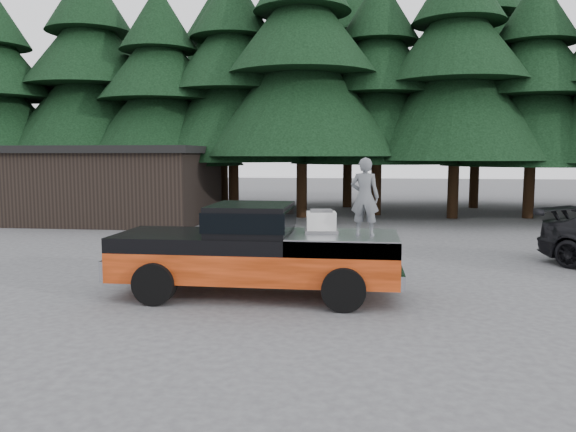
# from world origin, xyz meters

# --- Properties ---
(ground) EXTENTS (120.00, 120.00, 0.00)m
(ground) POSITION_xyz_m (0.00, 0.00, 0.00)
(ground) COLOR #454547
(ground) RESTS_ON ground
(pickup_truck) EXTENTS (6.00, 2.04, 1.33)m
(pickup_truck) POSITION_xyz_m (-0.39, -0.40, 0.67)
(pickup_truck) COLOR #F1501B
(pickup_truck) RESTS_ON ground
(truck_cab) EXTENTS (1.66, 1.90, 0.59)m
(truck_cab) POSITION_xyz_m (-0.49, -0.40, 1.62)
(truck_cab) COLOR black
(truck_cab) RESTS_ON pickup_truck
(air_compressor) EXTENTS (0.65, 0.56, 0.41)m
(air_compressor) POSITION_xyz_m (0.95, -0.21, 1.54)
(air_compressor) COLOR silver
(air_compressor) RESTS_ON pickup_truck
(man_on_bed) EXTENTS (0.62, 0.47, 1.55)m
(man_on_bed) POSITION_xyz_m (1.83, -0.58, 2.11)
(man_on_bed) COLOR slate
(man_on_bed) RESTS_ON pickup_truck
(utility_building) EXTENTS (8.40, 6.40, 3.30)m
(utility_building) POSITION_xyz_m (-9.00, 12.00, 1.67)
(utility_building) COLOR black
(utility_building) RESTS_ON ground
(treeline) EXTENTS (60.15, 16.05, 17.50)m
(treeline) POSITION_xyz_m (0.42, 17.20, 7.72)
(treeline) COLOR black
(treeline) RESTS_ON ground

